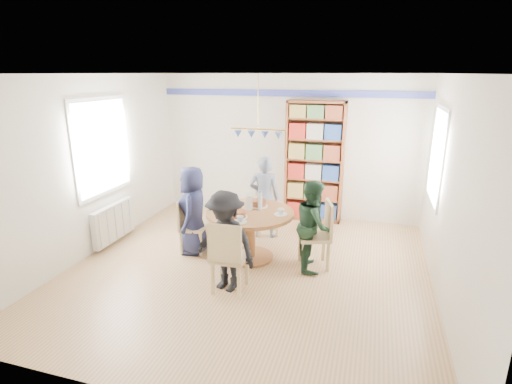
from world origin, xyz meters
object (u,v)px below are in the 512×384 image
at_px(person_far, 264,197).
at_px(dining_table, 250,224).
at_px(person_left, 193,210).
at_px(chair_left, 189,223).
at_px(chair_right, 320,231).
at_px(bookshelf, 314,163).
at_px(radiator, 114,222).
at_px(chair_far, 267,207).
at_px(person_right, 314,225).
at_px(chair_near, 228,254).
at_px(person_near, 226,241).

bearing_deg(person_far, dining_table, 80.45).
height_order(dining_table, person_left, person_left).
height_order(chair_left, person_far, person_far).
relative_size(chair_left, chair_right, 0.87).
relative_size(dining_table, person_left, 0.95).
distance_m(chair_left, bookshelf, 2.66).
bearing_deg(bookshelf, radiator, -145.47).
xyz_separation_m(chair_right, chair_far, (-1.07, 1.02, -0.07)).
height_order(radiator, chair_left, chair_left).
relative_size(chair_far, person_right, 0.66).
distance_m(chair_right, bookshelf, 2.05).
distance_m(chair_far, person_far, 0.29).
xyz_separation_m(chair_left, chair_near, (1.02, -0.98, 0.06)).
relative_size(dining_table, chair_left, 1.51).
xyz_separation_m(person_right, person_far, (-0.97, 0.90, 0.05)).
bearing_deg(person_near, chair_near, -39.85).
distance_m(person_far, person_near, 1.82).
distance_m(person_far, bookshelf, 1.34).
height_order(chair_far, person_right, person_right).
relative_size(person_far, bookshelf, 0.63).
height_order(chair_left, person_right, person_right).
bearing_deg(chair_near, person_near, 123.35).
bearing_deg(chair_right, person_left, -177.88).
bearing_deg(dining_table, person_near, -91.87).
relative_size(chair_near, bookshelf, 0.43).
xyz_separation_m(dining_table, person_right, (0.94, -0.03, 0.09)).
distance_m(chair_right, person_far, 1.36).
relative_size(chair_left, bookshelf, 0.38).
bearing_deg(person_right, person_far, 34.07).
bearing_deg(person_near, person_right, 59.91).
distance_m(chair_far, chair_near, 2.09).
bearing_deg(person_left, chair_near, 31.93).
height_order(chair_near, person_near, person_near).
height_order(radiator, chair_far, chair_far).
bearing_deg(dining_table, chair_right, 2.08).
xyz_separation_m(chair_right, person_far, (-1.06, 0.84, 0.16)).
distance_m(person_left, person_far, 1.26).
relative_size(person_near, bookshelf, 0.59).
bearing_deg(chair_near, chair_left, 135.96).
bearing_deg(radiator, chair_near, -22.01).
height_order(dining_table, chair_right, chair_right).
relative_size(chair_left, chair_near, 0.88).
relative_size(chair_right, person_left, 0.72).
height_order(chair_far, person_left, person_left).
bearing_deg(person_right, person_near, 120.02).
bearing_deg(person_far, chair_right, 130.32).
relative_size(chair_far, person_far, 0.61).
relative_size(chair_far, bookshelf, 0.38).
bearing_deg(chair_right, chair_near, -133.20).
xyz_separation_m(person_left, bookshelf, (1.54, 2.00, 0.41)).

